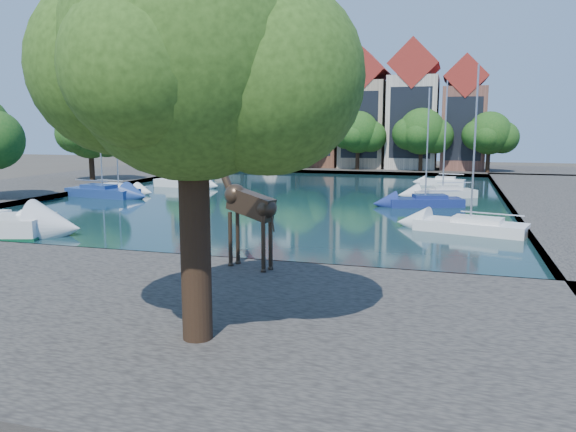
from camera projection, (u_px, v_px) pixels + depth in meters
name	position (u px, v px, depth m)	size (l,w,h in m)	color
ground	(134.00, 261.00, 25.73)	(160.00, 160.00, 0.00)	#38332B
water_basin	(284.00, 197.00, 48.46)	(38.00, 50.00, 0.08)	black
near_quay	(22.00, 301.00, 19.06)	(50.00, 14.00, 0.50)	#47433D
far_quay	(349.00, 168.00, 78.75)	(60.00, 16.00, 0.50)	#47433D
left_quay	(42.00, 186.00, 55.36)	(14.00, 52.00, 0.50)	#47433D
plane_tree	(195.00, 63.00, 13.86)	(8.32, 6.40, 10.62)	#332114
townhouse_west_end	(198.00, 117.00, 83.99)	(5.44, 9.18, 14.93)	#826347
townhouse_west_mid	(236.00, 111.00, 82.18)	(5.94, 9.18, 16.79)	#C5B797
townhouse_west_inner	(278.00, 117.00, 80.52)	(6.43, 9.18, 15.15)	silver
townhouse_center	(322.00, 110.00, 78.56)	(5.44, 9.18, 16.93)	brown
townhouse_east_inner	(365.00, 114.00, 77.00)	(5.94, 9.18, 15.79)	tan
townhouse_east_mid	(413.00, 111.00, 75.13)	(6.43, 9.18, 16.65)	beige
townhouse_east_end	(464.00, 118.00, 73.49)	(5.44, 9.18, 14.43)	brown
far_tree_far_west	(189.00, 133.00, 78.82)	(7.28, 5.60, 7.68)	#332114
far_tree_west	(242.00, 134.00, 76.62)	(6.76, 5.20, 7.36)	#332114
far_tree_mid_west	(299.00, 132.00, 74.37)	(7.80, 6.00, 8.00)	#332114
far_tree_mid_east	(359.00, 134.00, 72.18)	(7.02, 5.40, 7.52)	#332114
far_tree_east	(422.00, 133.00, 69.94)	(7.54, 5.80, 7.84)	#332114
far_tree_far_east	(490.00, 135.00, 67.75)	(6.76, 5.20, 7.36)	#332114
side_tree_left_far	(91.00, 133.00, 57.47)	(7.28, 5.60, 7.88)	#332114
giraffe_statue	(245.00, 203.00, 22.23)	(3.63, 1.56, 5.30)	#35261A
sailboat_left_b	(103.00, 190.00, 48.30)	(6.79, 3.26, 11.51)	navy
sailboat_left_c	(119.00, 188.00, 50.61)	(5.15, 2.25, 9.38)	silver
sailboat_left_d	(183.00, 181.00, 56.10)	(6.05, 2.90, 9.96)	silver
sailboat_left_e	(188.00, 175.00, 63.94)	(5.76, 3.05, 7.79)	silver
sailboat_right_a	(470.00, 224.00, 32.11)	(6.46, 3.66, 9.39)	silver
sailboat_right_b	(425.00, 200.00, 42.49)	(5.87, 3.59, 8.80)	navy
sailboat_right_c	(443.00, 191.00, 47.95)	(5.79, 3.94, 9.76)	silver
sailboat_right_d	(443.00, 180.00, 57.45)	(4.51, 2.11, 8.31)	white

